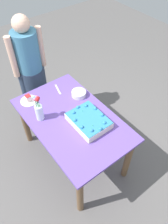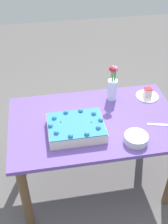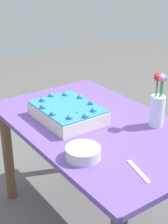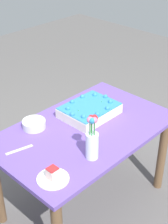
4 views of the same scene
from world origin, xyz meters
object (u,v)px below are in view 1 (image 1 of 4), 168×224
sheet_cake (89,120)px  flower_vase (39,110)px  person_standing (30,65)px  fruit_bowl (79,94)px  cake_knife (58,89)px  serving_plate_with_slice (29,100)px

sheet_cake → flower_vase: flower_vase is taller
sheet_cake → person_standing: size_ratio=0.27×
sheet_cake → flower_vase: 0.52m
fruit_bowl → person_standing: bearing=-161.8°
sheet_cake → flower_vase: bearing=-135.1°
cake_knife → person_standing: person_standing is taller
sheet_cake → serving_plate_with_slice: (-0.67, -0.33, -0.02)m
serving_plate_with_slice → person_standing: person_standing is taller
person_standing → flower_vase: bearing=-21.4°
flower_vase → fruit_bowl: size_ratio=1.84×
sheet_cake → flower_vase: size_ratio=1.32×
flower_vase → fruit_bowl: bearing=94.2°
flower_vase → person_standing: person_standing is taller
serving_plate_with_slice → flower_vase: flower_vase is taller
cake_knife → fruit_bowl: 0.27m
flower_vase → fruit_bowl: 0.54m
sheet_cake → cake_knife: size_ratio=2.18×
serving_plate_with_slice → cake_knife: (0.03, 0.37, -0.02)m
fruit_bowl → cake_knife: bearing=-149.9°
sheet_cake → serving_plate_with_slice: 0.75m
person_standing → fruit_bowl: bearing=18.2°
flower_vase → person_standing: (-0.75, 0.29, -0.01)m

